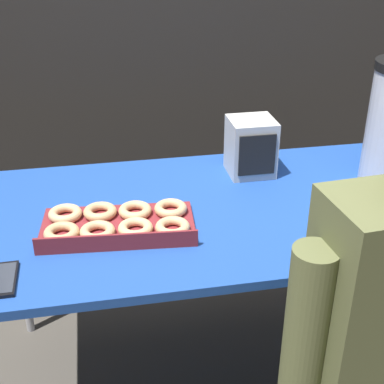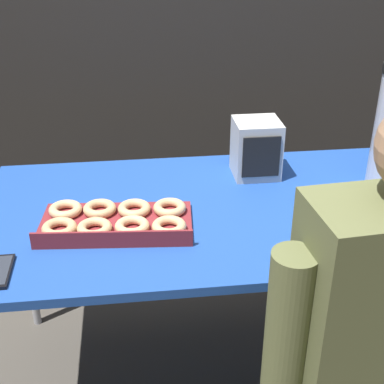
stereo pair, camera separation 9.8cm
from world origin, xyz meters
name	(u,v)px [view 1 (the left image)]	position (x,y,z in m)	size (l,w,h in m)	color
ground_plane	(218,369)	(0.00, 0.00, 0.00)	(12.00, 12.00, 0.00)	#4C473F
folding_table	(223,217)	(0.00, 0.00, 0.67)	(1.53, 0.81, 0.71)	#1E479E
donut_box	(118,223)	(-0.34, -0.08, 0.73)	(0.47, 0.28, 0.05)	maroon
cell_phone	(4,279)	(-0.64, -0.28, 0.72)	(0.07, 0.15, 0.01)	black
space_heater	(251,147)	(0.15, 0.22, 0.81)	(0.16, 0.16, 0.20)	silver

